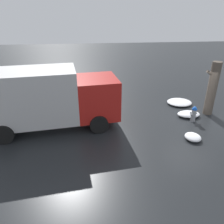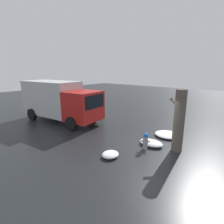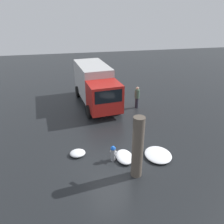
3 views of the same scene
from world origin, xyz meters
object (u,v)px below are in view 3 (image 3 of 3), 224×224
object	(u,v)px
delivery_truck	(95,84)
pedestrian	(137,96)
tree_trunk	(138,147)
fire_hydrant	(113,153)

from	to	relation	value
delivery_truck	pedestrian	distance (m)	3.42
tree_trunk	delivery_truck	bearing A→B (deg)	3.99
fire_hydrant	delivery_truck	xyz separation A→B (m)	(7.55, -0.21, 1.18)
tree_trunk	delivery_truck	world-z (taller)	tree_trunk
tree_trunk	pedestrian	xyz separation A→B (m)	(7.27, -2.36, -0.59)
fire_hydrant	pedestrian	world-z (taller)	pedestrian
fire_hydrant	tree_trunk	world-z (taller)	tree_trunk
tree_trunk	pedestrian	world-z (taller)	tree_trunk
delivery_truck	fire_hydrant	bearing A→B (deg)	81.95
fire_hydrant	pedestrian	size ratio (longest dim) A/B	0.50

